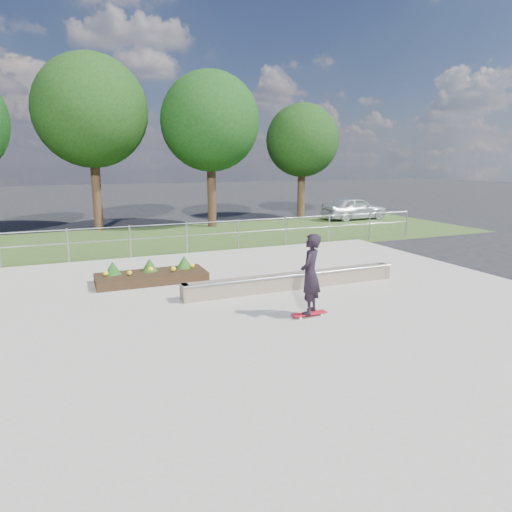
{
  "coord_description": "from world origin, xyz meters",
  "views": [
    {
      "loc": [
        -4.01,
        -8.5,
        3.39
      ],
      "look_at": [
        0.2,
        1.5,
        1.1
      ],
      "focal_mm": 32.0,
      "sensor_mm": 36.0,
      "label": 1
    }
  ],
  "objects_px": {
    "parked_car": "(354,208)",
    "planter_bed": "(151,275)",
    "grind_ledge": "(293,281)",
    "skateboarder": "(310,274)"
  },
  "relations": [
    {
      "from": "planter_bed",
      "to": "parked_car",
      "type": "relative_size",
      "value": 0.78
    },
    {
      "from": "parked_car",
      "to": "grind_ledge",
      "type": "bearing_deg",
      "value": 137.57
    },
    {
      "from": "grind_ledge",
      "to": "parked_car",
      "type": "relative_size",
      "value": 1.55
    },
    {
      "from": "grind_ledge",
      "to": "planter_bed",
      "type": "bearing_deg",
      "value": 146.75
    },
    {
      "from": "planter_bed",
      "to": "skateboarder",
      "type": "bearing_deg",
      "value": -58.63
    },
    {
      "from": "parked_car",
      "to": "planter_bed",
      "type": "bearing_deg",
      "value": 123.57
    },
    {
      "from": "skateboarder",
      "to": "grind_ledge",
      "type": "bearing_deg",
      "value": 71.64
    },
    {
      "from": "planter_bed",
      "to": "parked_car",
      "type": "xyz_separation_m",
      "value": [
        13.3,
        9.46,
        0.41
      ]
    },
    {
      "from": "grind_ledge",
      "to": "skateboarder",
      "type": "height_order",
      "value": "skateboarder"
    },
    {
      "from": "planter_bed",
      "to": "parked_car",
      "type": "height_order",
      "value": "parked_car"
    }
  ]
}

